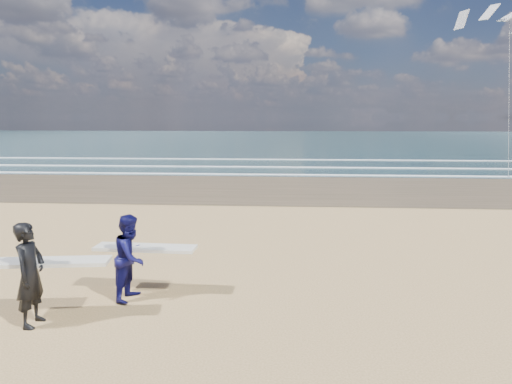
{
  "coord_description": "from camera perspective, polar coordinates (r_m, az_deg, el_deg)",
  "views": [
    {
      "loc": [
        3.29,
        -7.41,
        3.81
      ],
      "look_at": [
        2.34,
        6.0,
        1.61
      ],
      "focal_mm": 32.0,
      "sensor_mm": 36.0,
      "label": 1
    }
  ],
  "objects": [
    {
      "name": "ocean",
      "position": [
        81.23,
        16.03,
        6.25
      ],
      "size": [
        220.0,
        100.0,
        0.02
      ],
      "primitive_type": "cube",
      "color": "#1A373B",
      "rests_on": "ground"
    },
    {
      "name": "foam_breakers",
      "position": [
        39.42,
        29.15,
        2.64
      ],
      "size": [
        220.0,
        11.7,
        0.05
      ],
      "color": "white",
      "rests_on": "ground"
    },
    {
      "name": "surfer_near",
      "position": [
        9.45,
        -26.15,
        -9.07
      ],
      "size": [
        2.25,
        1.11,
        1.95
      ],
      "color": "black",
      "rests_on": "ground"
    },
    {
      "name": "surfer_far",
      "position": [
        10.06,
        -15.23,
        -7.76
      ],
      "size": [
        2.22,
        1.14,
        1.83
      ],
      "color": "#0C0C43",
      "rests_on": "ground"
    },
    {
      "name": "kite_1",
      "position": [
        35.96,
        29.09,
        12.93
      ],
      "size": [
        6.38,
        4.8,
        11.95
      ],
      "color": "slate",
      "rests_on": "ground"
    }
  ]
}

